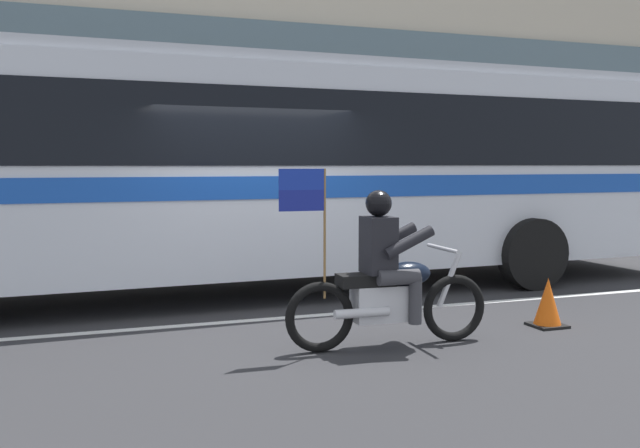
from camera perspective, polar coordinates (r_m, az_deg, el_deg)
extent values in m
plane|color=#2B2B2D|center=(8.94, -5.16, -6.89)|extent=(60.00, 60.00, 0.00)
cube|color=#A39E93|center=(13.86, -10.53, -2.44)|extent=(28.00, 3.80, 0.15)
cube|color=silver|center=(8.37, -4.11, -7.66)|extent=(26.60, 0.14, 0.01)
cube|color=#4C606B|center=(15.78, -11.91, 13.81)|extent=(25.76, 0.10, 1.40)
cube|color=silver|center=(10.04, -4.11, 4.35)|extent=(13.27, 3.09, 2.70)
cube|color=black|center=(10.06, -4.13, 7.49)|extent=(12.22, 3.09, 0.96)
cube|color=#194CB2|center=(10.05, -4.10, 3.21)|extent=(13.01, 3.11, 0.28)
cube|color=#ADB1BA|center=(10.13, -4.16, 12.35)|extent=(13.00, 2.95, 0.16)
cylinder|color=black|center=(10.68, 16.84, -2.32)|extent=(1.04, 0.30, 1.04)
torus|color=black|center=(7.41, 10.80, -6.68)|extent=(0.69, 0.12, 0.69)
torus|color=black|center=(6.86, -0.03, -7.54)|extent=(0.69, 0.12, 0.69)
cube|color=silver|center=(7.06, 5.24, -6.36)|extent=(0.65, 0.31, 0.36)
ellipsoid|color=black|center=(7.11, 7.12, -4.01)|extent=(0.49, 0.30, 0.24)
cube|color=black|center=(6.95, 3.72, -4.53)|extent=(0.57, 0.28, 0.12)
cylinder|color=silver|center=(7.33, 10.42, -4.42)|extent=(0.28, 0.07, 0.58)
cylinder|color=silver|center=(7.25, 9.90, -1.96)|extent=(0.07, 0.64, 0.04)
cylinder|color=silver|center=(6.82, 3.41, -7.19)|extent=(0.55, 0.11, 0.09)
cube|color=black|center=(6.95, 4.74, -1.70)|extent=(0.29, 0.37, 0.56)
sphere|color=black|center=(6.91, 4.76, 1.68)|extent=(0.26, 0.26, 0.26)
cylinder|color=#38383D|center=(7.21, 5.21, -3.88)|extent=(0.43, 0.17, 0.15)
cylinder|color=#38383D|center=(7.32, 6.51, -5.66)|extent=(0.13, 0.13, 0.46)
cylinder|color=#38383D|center=(6.88, 6.37, -4.30)|extent=(0.43, 0.17, 0.15)
cylinder|color=#38383D|center=(6.99, 7.71, -6.16)|extent=(0.13, 0.13, 0.46)
cylinder|color=black|center=(7.22, 5.91, -1.15)|extent=(0.52, 0.13, 0.32)
cylinder|color=black|center=(6.86, 7.23, -1.48)|extent=(0.52, 0.13, 0.32)
cylinder|color=olive|center=(6.74, 0.38, -0.82)|extent=(0.02, 0.02, 1.25)
cube|color=#1933A5|center=(6.65, -1.51, 3.63)|extent=(0.44, 0.04, 0.20)
cube|color=navy|center=(6.65, -1.51, 1.91)|extent=(0.44, 0.04, 0.20)
cylinder|color=red|center=(14.57, 7.77, -0.61)|extent=(0.22, 0.22, 0.58)
sphere|color=red|center=(14.54, 7.79, 0.81)|extent=(0.20, 0.20, 0.20)
cylinder|color=red|center=(14.45, 8.03, -0.54)|extent=(0.09, 0.10, 0.09)
cone|color=#EA590F|center=(8.33, 17.95, -6.05)|extent=(0.32, 0.32, 0.55)
cube|color=black|center=(8.38, 17.90, -7.80)|extent=(0.36, 0.36, 0.03)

